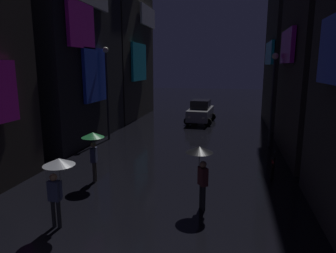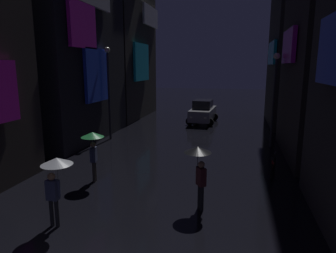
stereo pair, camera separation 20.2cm
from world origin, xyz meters
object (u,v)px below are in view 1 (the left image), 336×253
object	(u,v)px
pedestrian_near_crossing_black	(201,160)
streetlamp_right_far	(273,89)
car_distant	(201,112)
pedestrian_midstreet_centre_clear	(58,174)
bicycle_parked_at_storefront	(273,167)
streetlamp_left_far	(107,83)
pedestrian_midstreet_left_green	(93,143)

from	to	relation	value
pedestrian_near_crossing_black	streetlamp_right_far	size ratio (longest dim) A/B	0.39
car_distant	pedestrian_midstreet_centre_clear	bearing A→B (deg)	-97.14
bicycle_parked_at_storefront	car_distant	size ratio (longest dim) A/B	0.42
pedestrian_near_crossing_black	car_distant	xyz separation A→B (m)	(-1.65, 15.42, -0.74)
pedestrian_midstreet_centre_clear	streetlamp_left_far	xyz separation A→B (m)	(-2.99, 10.47, 1.95)
pedestrian_midstreet_left_green	streetlamp_right_far	xyz separation A→B (m)	(7.56, 7.44, 1.72)
bicycle_parked_at_storefront	streetlamp_right_far	bearing A→B (deg)	85.45
pedestrian_midstreet_left_green	pedestrian_midstreet_centre_clear	bearing A→B (deg)	-80.63
pedestrian_midstreet_left_green	streetlamp_right_far	world-z (taller)	streetlamp_right_far
pedestrian_midstreet_left_green	pedestrian_near_crossing_black	bearing A→B (deg)	-16.29
pedestrian_midstreet_left_green	pedestrian_near_crossing_black	distance (m)	4.59
pedestrian_midstreet_left_green	streetlamp_left_far	xyz separation A→B (m)	(-2.44, 7.09, 1.95)
pedestrian_midstreet_centre_clear	streetlamp_right_far	xyz separation A→B (m)	(7.01, 10.83, 1.72)
pedestrian_midstreet_centre_clear	car_distant	distance (m)	17.67
streetlamp_left_far	streetlamp_right_far	world-z (taller)	streetlamp_left_far
pedestrian_near_crossing_black	pedestrian_midstreet_centre_clear	xyz separation A→B (m)	(-3.85, -2.10, 0.00)
pedestrian_near_crossing_black	car_distant	size ratio (longest dim) A/B	0.50
bicycle_parked_at_storefront	pedestrian_midstreet_left_green	bearing A→B (deg)	-161.64
pedestrian_midstreet_centre_clear	car_distant	xyz separation A→B (m)	(2.19, 17.52, -0.74)
pedestrian_midstreet_left_green	bicycle_parked_at_storefront	bearing A→B (deg)	18.36
streetlamp_right_far	bicycle_parked_at_storefront	bearing A→B (deg)	-94.55
pedestrian_midstreet_left_green	bicycle_parked_at_storefront	world-z (taller)	pedestrian_midstreet_left_green
pedestrian_near_crossing_black	bicycle_parked_at_storefront	size ratio (longest dim) A/B	1.18
bicycle_parked_at_storefront	car_distant	world-z (taller)	car_distant
pedestrian_midstreet_left_green	pedestrian_near_crossing_black	size ratio (longest dim) A/B	1.00
bicycle_parked_at_storefront	streetlamp_right_far	distance (m)	5.90
pedestrian_near_crossing_black	streetlamp_left_far	bearing A→B (deg)	129.25
bicycle_parked_at_storefront	streetlamp_right_far	world-z (taller)	streetlamp_right_far
bicycle_parked_at_storefront	streetlamp_left_far	size ratio (longest dim) A/B	0.31
bicycle_parked_at_storefront	streetlamp_right_far	size ratio (longest dim) A/B	0.33
streetlamp_left_far	streetlamp_right_far	size ratio (longest dim) A/B	1.08
car_distant	streetlamp_left_far	xyz separation A→B (m)	(-5.19, -7.04, 2.69)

